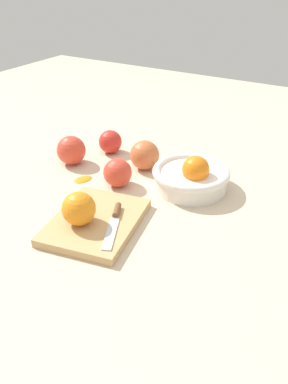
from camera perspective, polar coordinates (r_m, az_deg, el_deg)
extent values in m
plane|color=beige|center=(0.96, -4.73, -0.97)|extent=(2.40, 2.40, 0.00)
cylinder|color=white|center=(1.00, 6.79, 1.76)|extent=(0.18, 0.18, 0.05)
torus|color=white|center=(0.99, 6.87, 2.92)|extent=(0.20, 0.20, 0.02)
sphere|color=orange|center=(0.97, 7.54, 3.26)|extent=(0.07, 0.07, 0.07)
cube|color=tan|center=(0.87, -7.03, -4.32)|extent=(0.26, 0.22, 0.02)
sphere|color=orange|center=(0.83, -9.48, -2.42)|extent=(0.07, 0.07, 0.07)
cube|color=silver|center=(0.81, -4.84, -6.00)|extent=(0.11, 0.06, 0.00)
cylinder|color=brown|center=(0.87, -3.97, -2.67)|extent=(0.05, 0.03, 0.01)
sphere|color=#D6422D|center=(1.00, -3.87, 2.82)|extent=(0.07, 0.07, 0.07)
sphere|color=red|center=(1.19, -4.93, 7.31)|extent=(0.07, 0.07, 0.07)
sphere|color=#CC6638|center=(1.08, 0.09, 5.40)|extent=(0.08, 0.08, 0.08)
sphere|color=#D6422D|center=(1.13, -10.56, 6.00)|extent=(0.08, 0.08, 0.08)
ellipsoid|color=orange|center=(1.05, -8.89, 1.98)|extent=(0.06, 0.05, 0.01)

